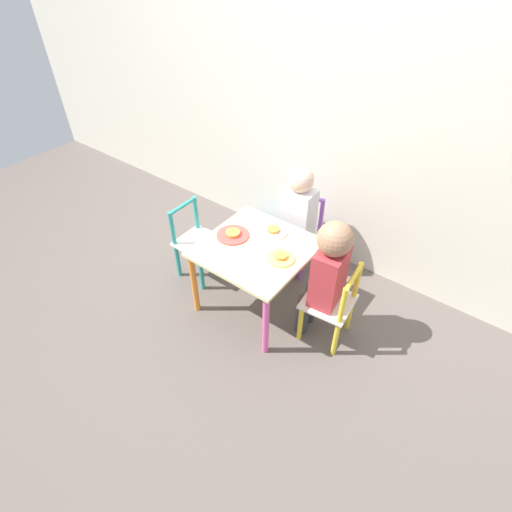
# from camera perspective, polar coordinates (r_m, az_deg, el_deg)

# --- Properties ---
(ground_plane) EXTENTS (6.00, 6.00, 0.00)m
(ground_plane) POSITION_cam_1_polar(r_m,az_deg,el_deg) (2.56, 0.00, -6.65)
(ground_plane) COLOR #5B514C
(house_wall) EXTENTS (6.00, 0.06, 2.60)m
(house_wall) POSITION_cam_1_polar(r_m,az_deg,el_deg) (2.43, 11.77, 26.24)
(house_wall) COLOR beige
(house_wall) RESTS_ON ground_plane
(kids_table) EXTENTS (0.59, 0.59, 0.46)m
(kids_table) POSITION_cam_1_polar(r_m,az_deg,el_deg) (2.28, 0.00, 0.03)
(kids_table) COLOR beige
(kids_table) RESTS_ON ground_plane
(chair_yellow) EXTENTS (0.29, 0.29, 0.52)m
(chair_yellow) POSITION_cam_1_polar(r_m,az_deg,el_deg) (2.24, 10.79, -6.89)
(chair_yellow) COLOR silver
(chair_yellow) RESTS_ON ground_plane
(chair_purple) EXTENTS (0.26, 0.26, 0.52)m
(chair_purple) POSITION_cam_1_polar(r_m,az_deg,el_deg) (2.69, 6.16, 3.26)
(chair_purple) COLOR silver
(chair_purple) RESTS_ON ground_plane
(chair_teal) EXTENTS (0.26, 0.26, 0.52)m
(chair_teal) POSITION_cam_1_polar(r_m,az_deg,el_deg) (2.62, -8.54, 1.90)
(chair_teal) COLOR silver
(chair_teal) RESTS_ON ground_plane
(child_right) EXTENTS (0.23, 0.21, 0.79)m
(child_right) POSITION_cam_1_polar(r_m,az_deg,el_deg) (2.09, 10.09, -2.12)
(child_right) COLOR #38383D
(child_right) RESTS_ON ground_plane
(child_back) EXTENTS (0.20, 0.21, 0.76)m
(child_back) POSITION_cam_1_polar(r_m,az_deg,el_deg) (2.53, 5.76, 6.13)
(child_back) COLOR #7A6B5B
(child_back) RESTS_ON ground_plane
(plate_right) EXTENTS (0.15, 0.15, 0.03)m
(plate_right) POSITION_cam_1_polar(r_m,az_deg,el_deg) (2.16, 3.57, -0.20)
(plate_right) COLOR #EADB66
(plate_right) RESTS_ON kids_table
(plate_back) EXTENTS (0.17, 0.17, 0.03)m
(plate_back) POSITION_cam_1_polar(r_m,az_deg,el_deg) (2.34, 2.48, 3.60)
(plate_back) COLOR white
(plate_back) RESTS_ON kids_table
(plate_left) EXTENTS (0.19, 0.19, 0.03)m
(plate_left) POSITION_cam_1_polar(r_m,az_deg,el_deg) (2.31, -3.33, 3.10)
(plate_left) COLOR #E54C47
(plate_left) RESTS_ON kids_table
(storage_bin) EXTENTS (0.35, 0.18, 0.11)m
(storage_bin) POSITION_cam_1_polar(r_m,az_deg,el_deg) (3.00, 1.58, 3.29)
(storage_bin) COLOR #4C7FB7
(storage_bin) RESTS_ON ground_plane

